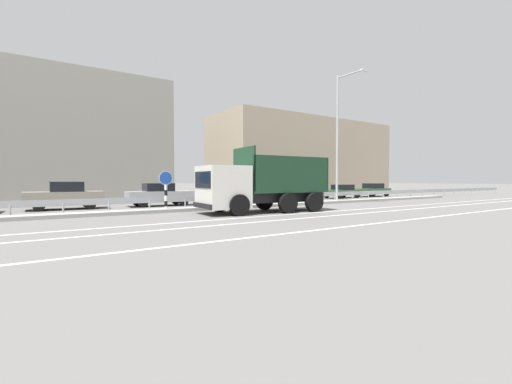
# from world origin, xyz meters

# --- Properties ---
(ground_plane) EXTENTS (320.00, 320.00, 0.00)m
(ground_plane) POSITION_xyz_m (0.00, 0.00, 0.00)
(ground_plane) COLOR #605E5B
(lane_strip_0) EXTENTS (71.44, 0.16, 0.01)m
(lane_strip_0) POSITION_xyz_m (-3.33, -2.58, 0.00)
(lane_strip_0) COLOR silver
(lane_strip_0) RESTS_ON ground_plane
(lane_strip_1) EXTENTS (71.44, 0.16, 0.01)m
(lane_strip_1) POSITION_xyz_m (-3.33, -4.21, 0.00)
(lane_strip_1) COLOR silver
(lane_strip_1) RESTS_ON ground_plane
(lane_strip_2) EXTENTS (71.44, 0.16, 0.01)m
(lane_strip_2) POSITION_xyz_m (-3.33, -7.23, 0.00)
(lane_strip_2) COLOR silver
(lane_strip_2) RESTS_ON ground_plane
(median_island) EXTENTS (39.29, 1.10, 0.18)m
(median_island) POSITION_xyz_m (0.00, 2.18, 0.09)
(median_island) COLOR gray
(median_island) RESTS_ON ground_plane
(median_guardrail) EXTENTS (71.44, 0.09, 0.78)m
(median_guardrail) POSITION_xyz_m (-0.00, 3.15, 0.57)
(median_guardrail) COLOR #9EA0A5
(median_guardrail) RESTS_ON ground_plane
(dump_truck) EXTENTS (7.24, 3.18, 3.41)m
(dump_truck) POSITION_xyz_m (-4.24, -0.70, 1.26)
(dump_truck) COLOR silver
(dump_truck) RESTS_ON ground_plane
(median_road_sign) EXTENTS (0.75, 0.16, 2.19)m
(median_road_sign) POSITION_xyz_m (-7.74, 2.18, 1.16)
(median_road_sign) COLOR white
(median_road_sign) RESTS_ON ground_plane
(street_lamp_1) EXTENTS (0.70, 2.61, 9.48)m
(street_lamp_1) POSITION_xyz_m (5.47, 2.00, 5.28)
(street_lamp_1) COLOR #ADADB2
(street_lamp_1) RESTS_ON ground_plane
(parked_car_3) EXTENTS (4.15, 2.10, 1.62)m
(parked_car_3) POSITION_xyz_m (-12.08, 7.10, 0.80)
(parked_car_3) COLOR gray
(parked_car_3) RESTS_ON ground_plane
(parked_car_4) EXTENTS (4.33, 1.99, 1.51)m
(parked_car_4) POSITION_xyz_m (-6.59, 6.63, 0.75)
(parked_car_4) COLOR #A3A3A8
(parked_car_4) RESTS_ON ground_plane
(parked_car_5) EXTENTS (4.57, 2.20, 1.29)m
(parked_car_5) POSITION_xyz_m (-0.08, 6.51, 0.68)
(parked_car_5) COLOR navy
(parked_car_5) RESTS_ON ground_plane
(parked_car_6) EXTENTS (4.40, 2.14, 1.41)m
(parked_car_6) POSITION_xyz_m (5.79, 7.16, 0.73)
(parked_car_6) COLOR black
(parked_car_6) RESTS_ON ground_plane
(parked_car_7) EXTENTS (3.94, 1.92, 1.29)m
(parked_car_7) POSITION_xyz_m (11.10, 6.72, 0.66)
(parked_car_7) COLOR #335B33
(parked_car_7) RESTS_ON ground_plane
(parked_car_8) EXTENTS (4.03, 1.81, 1.37)m
(parked_car_8) POSITION_xyz_m (16.10, 7.03, 0.69)
(parked_car_8) COLOR #335B33
(parked_car_8) RESTS_ON ground_plane
(background_building_0) EXTENTS (22.20, 12.11, 10.61)m
(background_building_0) POSITION_xyz_m (-13.90, 20.10, 5.30)
(background_building_0) COLOR gray
(background_building_0) RESTS_ON ground_plane
(background_building_1) EXTENTS (23.78, 9.01, 9.24)m
(background_building_1) POSITION_xyz_m (15.91, 17.73, 4.62)
(background_building_1) COLOR tan
(background_building_1) RESTS_ON ground_plane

